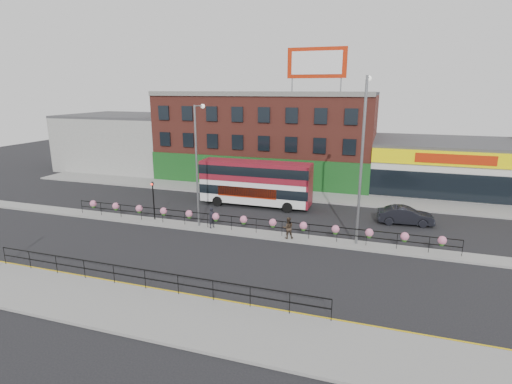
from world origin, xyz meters
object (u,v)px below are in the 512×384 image
(pedestrian_a, at_px, (212,218))
(lamp_column_west, at_px, (198,156))
(pedestrian_b, at_px, (288,228))
(car, at_px, (405,216))
(lamp_column_east, at_px, (363,147))
(double_decker_bus, at_px, (256,179))

(pedestrian_a, relative_size, lamp_column_west, 0.17)
(pedestrian_a, distance_m, pedestrian_b, 6.16)
(pedestrian_b, bearing_deg, lamp_column_west, -25.78)
(car, xyz_separation_m, pedestrian_a, (-14.34, -6.09, 0.25))
(pedestrian_b, bearing_deg, pedestrian_a, -24.15)
(pedestrian_a, height_order, pedestrian_b, pedestrian_a)
(car, height_order, pedestrian_b, pedestrian_b)
(pedestrian_b, bearing_deg, car, -162.56)
(car, xyz_separation_m, lamp_column_east, (-3.40, -5.65, 6.17))
(car, xyz_separation_m, lamp_column_west, (-15.51, -5.81, 4.99))
(pedestrian_b, bearing_deg, lamp_column_east, 168.71)
(double_decker_bus, xyz_separation_m, pedestrian_a, (-1.20, -7.26, -1.61))
(car, bearing_deg, double_decker_bus, 79.22)
(pedestrian_b, bearing_deg, double_decker_bus, -77.77)
(double_decker_bus, bearing_deg, lamp_column_west, -108.75)
(lamp_column_west, bearing_deg, pedestrian_b, -5.00)
(car, relative_size, pedestrian_a, 2.75)
(car, bearing_deg, lamp_column_west, 104.84)
(car, relative_size, lamp_column_east, 0.39)
(double_decker_bus, xyz_separation_m, lamp_column_west, (-2.37, -6.98, 3.14))
(double_decker_bus, distance_m, lamp_column_east, 12.65)
(lamp_column_east, bearing_deg, pedestrian_a, -177.70)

